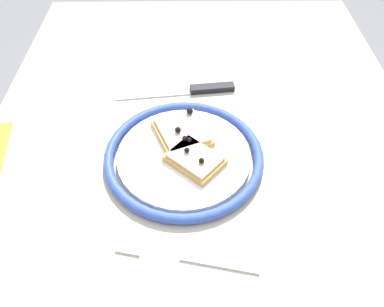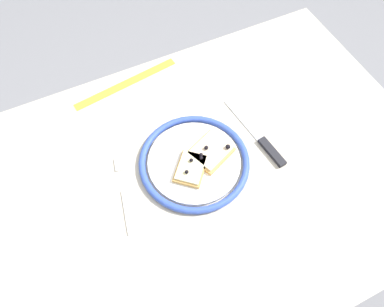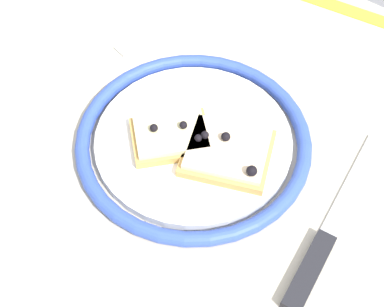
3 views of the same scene
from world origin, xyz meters
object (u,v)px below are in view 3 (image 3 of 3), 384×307
Objects in this scene: dining_table at (170,198)px; fork at (79,74)px; plate at (193,140)px; pizza_slice_far at (171,136)px; pizza_slice_near at (228,152)px; knife at (322,246)px.

fork is at bearing 169.19° from dining_table.
pizza_slice_far is (-0.02, -0.02, 0.01)m from plate.
pizza_slice_near reaches higher than knife.
pizza_slice_near is 0.14m from knife.
pizza_slice_far is 0.17m from fork.
pizza_slice_near is (0.05, 0.00, 0.01)m from plate.
pizza_slice_far reaches higher than dining_table.
knife is (0.14, -0.03, -0.02)m from pizza_slice_near.
dining_table is 0.10m from plate.
plate is 2.48× the size of pizza_slice_far.
pizza_slice_near reaches higher than dining_table.
pizza_slice_far is at bearing -5.44° from fork.
dining_table is 9.80× the size of pizza_slice_near.
fork is at bearing 174.56° from pizza_slice_far.
dining_table is 5.86× the size of fork.
fork is at bearing 176.60° from knife.
pizza_slice_far is at bearing 178.29° from knife.
knife is at bearing 3.34° from dining_table.
pizza_slice_near is at bearing 168.84° from knife.
knife is at bearing -7.56° from plate.
pizza_slice_near reaches higher than fork.
fork is at bearing -178.65° from pizza_slice_near.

